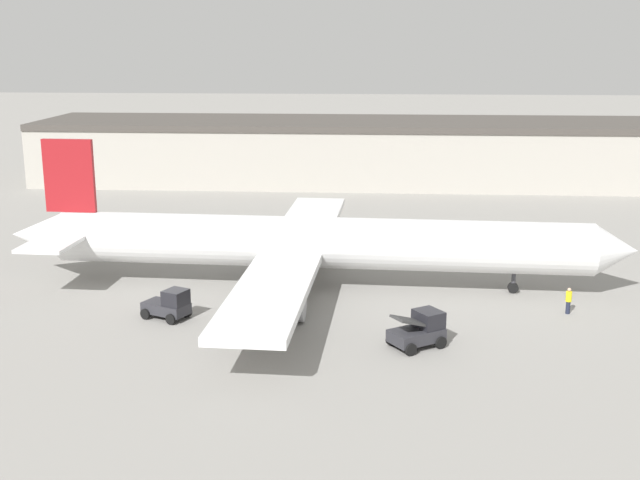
{
  "coord_description": "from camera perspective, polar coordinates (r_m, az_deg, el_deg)",
  "views": [
    {
      "loc": [
        3.58,
        -52.05,
        16.32
      ],
      "look_at": [
        0.0,
        0.0,
        3.27
      ],
      "focal_mm": 45.0,
      "sensor_mm": 36.0,
      "label": 1
    }
  ],
  "objects": [
    {
      "name": "terminal_building",
      "position": [
        95.04,
        5.3,
        6.3
      ],
      "size": [
        82.85,
        15.6,
        7.22
      ],
      "color": "#ADA89E",
      "rests_on": "ground_plane"
    },
    {
      "name": "airplane",
      "position": [
        53.96,
        -1.01,
        -0.27
      ],
      "size": [
        42.46,
        34.74,
        9.82
      ],
      "rotation": [
        0.0,
        0.0,
        -0.04
      ],
      "color": "silver",
      "rests_on": "ground_plane"
    },
    {
      "name": "belt_loader_truck",
      "position": [
        44.35,
        7.1,
        -6.36
      ],
      "size": [
        3.34,
        3.15,
        1.95
      ],
      "rotation": [
        0.0,
        0.0,
        0.6
      ],
      "color": "#2D2D33",
      "rests_on": "ground_plane"
    },
    {
      "name": "baggage_tug",
      "position": [
        49.08,
        -10.68,
        -4.57
      ],
      "size": [
        3.12,
        2.67,
        1.88
      ],
      "rotation": [
        0.0,
        0.0,
        -0.43
      ],
      "color": "#2D2D33",
      "rests_on": "ground_plane"
    },
    {
      "name": "ground_plane",
      "position": [
        54.67,
        -0.0,
        -3.33
      ],
      "size": [
        400.0,
        400.0,
        0.0
      ],
      "primitive_type": "plane",
      "color": "gray"
    },
    {
      "name": "ground_crew_worker",
      "position": [
        51.4,
        17.26,
        -4.09
      ],
      "size": [
        0.36,
        0.36,
        1.65
      ],
      "rotation": [
        0.0,
        0.0,
        0.75
      ],
      "color": "#1E2338",
      "rests_on": "ground_plane"
    }
  ]
}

